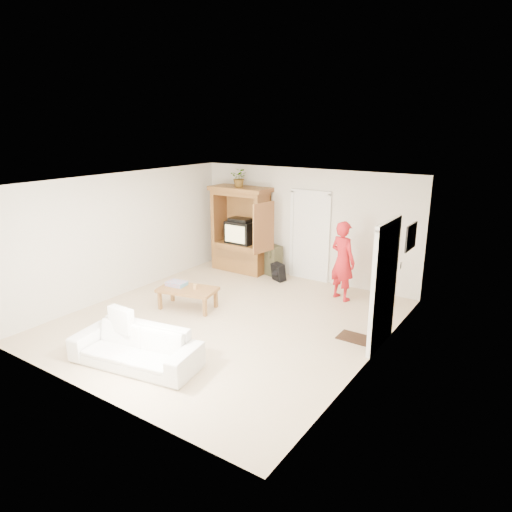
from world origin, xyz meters
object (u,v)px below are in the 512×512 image
(armoire, at_px, (242,235))
(coffee_table, at_px, (188,291))
(man, at_px, (343,261))
(sofa, at_px, (135,347))

(armoire, height_order, coffee_table, armoire)
(man, bearing_deg, sofa, 91.14)
(armoire, height_order, man, armoire)
(man, bearing_deg, coffee_table, 63.37)
(armoire, bearing_deg, sofa, -73.58)
(armoire, relative_size, coffee_table, 1.68)
(sofa, bearing_deg, man, 60.69)
(armoire, xyz_separation_m, coffee_table, (0.56, -2.65, -0.54))
(armoire, distance_m, man, 2.93)
(coffee_table, bearing_deg, sofa, -81.35)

